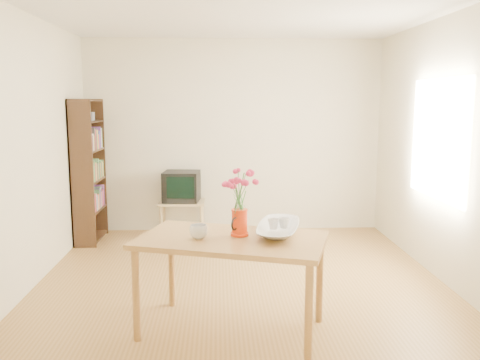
{
  "coord_description": "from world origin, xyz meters",
  "views": [
    {
      "loc": [
        -0.22,
        -4.67,
        1.78
      ],
      "look_at": [
        0.0,
        0.3,
        1.0
      ],
      "focal_mm": 38.0,
      "sensor_mm": 36.0,
      "label": 1
    }
  ],
  "objects_px": {
    "table": "(231,248)",
    "bowl": "(279,206)",
    "pitcher": "(239,223)",
    "mug": "(199,232)",
    "television": "(182,186)"
  },
  "relations": [
    {
      "from": "mug",
      "to": "television",
      "type": "bearing_deg",
      "value": -104.8
    },
    {
      "from": "table",
      "to": "bowl",
      "type": "distance_m",
      "value": 0.49
    },
    {
      "from": "television",
      "to": "pitcher",
      "type": "bearing_deg",
      "value": -71.67
    },
    {
      "from": "pitcher",
      "to": "bowl",
      "type": "relative_size",
      "value": 0.45
    },
    {
      "from": "table",
      "to": "pitcher",
      "type": "height_order",
      "value": "pitcher"
    },
    {
      "from": "television",
      "to": "mug",
      "type": "bearing_deg",
      "value": -77.9
    },
    {
      "from": "table",
      "to": "mug",
      "type": "relative_size",
      "value": 11.67
    },
    {
      "from": "table",
      "to": "bowl",
      "type": "height_order",
      "value": "bowl"
    },
    {
      "from": "table",
      "to": "bowl",
      "type": "relative_size",
      "value": 3.35
    },
    {
      "from": "mug",
      "to": "bowl",
      "type": "bearing_deg",
      "value": 169.56
    },
    {
      "from": "pitcher",
      "to": "television",
      "type": "relative_size",
      "value": 0.42
    },
    {
      "from": "pitcher",
      "to": "mug",
      "type": "distance_m",
      "value": 0.32
    },
    {
      "from": "table",
      "to": "pitcher",
      "type": "xyz_separation_m",
      "value": [
        0.06,
        0.06,
        0.18
      ]
    },
    {
      "from": "mug",
      "to": "television",
      "type": "height_order",
      "value": "television"
    },
    {
      "from": "pitcher",
      "to": "mug",
      "type": "xyz_separation_m",
      "value": [
        -0.31,
        -0.07,
        -0.04
      ]
    }
  ]
}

